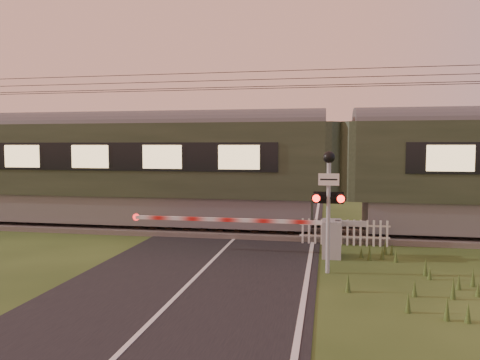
% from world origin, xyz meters
% --- Properties ---
extents(ground, '(160.00, 160.00, 0.00)m').
position_xyz_m(ground, '(0.00, 0.00, 0.00)').
color(ground, '#233815').
rests_on(ground, ground).
extents(road, '(6.00, 140.00, 0.03)m').
position_xyz_m(road, '(0.02, -0.23, 0.01)').
color(road, black).
rests_on(road, ground).
extents(track_bed, '(140.00, 3.40, 0.39)m').
position_xyz_m(track_bed, '(0.00, 6.50, 0.07)').
color(track_bed, '#47423D').
rests_on(track_bed, ground).
extents(overhead_wires, '(120.00, 0.62, 0.62)m').
position_xyz_m(overhead_wires, '(0.00, 6.50, 5.72)').
color(overhead_wires, black).
rests_on(overhead_wires, ground).
extents(train, '(46.65, 3.22, 4.36)m').
position_xyz_m(train, '(3.64, 6.50, 2.46)').
color(train, slate).
rests_on(train, ground).
extents(boom_gate, '(7.29, 0.85, 1.13)m').
position_xyz_m(boom_gate, '(2.99, 2.88, 0.62)').
color(boom_gate, gray).
rests_on(boom_gate, ground).
extents(crossing_signal, '(0.81, 0.34, 3.17)m').
position_xyz_m(crossing_signal, '(3.25, 1.04, 2.18)').
color(crossing_signal, gray).
rests_on(crossing_signal, ground).
extents(picket_fence, '(2.96, 0.07, 0.86)m').
position_xyz_m(picket_fence, '(3.79, 4.60, 0.44)').
color(picket_fence, silver).
rests_on(picket_fence, ground).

